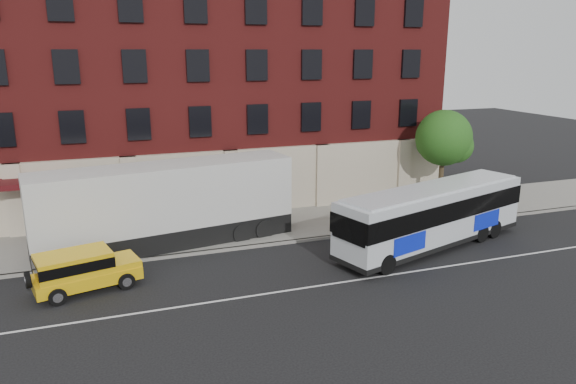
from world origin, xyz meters
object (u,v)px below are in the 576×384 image
object	(u,v)px
street_tree	(444,140)
city_bus	(433,214)
yellow_suv	(81,269)
shipping_container	(167,207)
sign_pole	(83,238)

from	to	relation	value
street_tree	city_bus	bearing A→B (deg)	-127.73
yellow_suv	shipping_container	xyz separation A→B (m)	(4.16, 4.18, 1.17)
city_bus	yellow_suv	size ratio (longest dim) A/B	2.57
sign_pole	street_tree	distance (m)	22.49
city_bus	shipping_container	world-z (taller)	shipping_container
street_tree	yellow_suv	bearing A→B (deg)	-164.68
street_tree	city_bus	xyz separation A→B (m)	(-4.97, -6.42, -2.61)
street_tree	yellow_suv	distance (m)	23.19
sign_pole	shipping_container	bearing A→B (deg)	19.61
sign_pole	street_tree	world-z (taller)	street_tree
shipping_container	city_bus	bearing A→B (deg)	-19.27
shipping_container	yellow_suv	bearing A→B (deg)	-134.88
street_tree	sign_pole	bearing A→B (deg)	-171.39
street_tree	shipping_container	world-z (taller)	street_tree
yellow_suv	shipping_container	size ratio (longest dim) A/B	0.35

